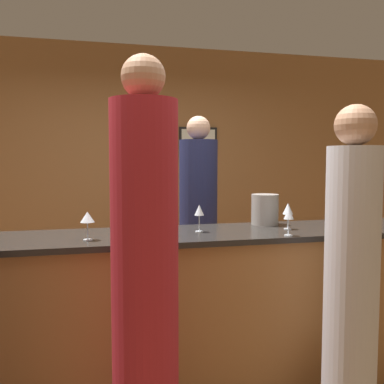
% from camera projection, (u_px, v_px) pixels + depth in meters
% --- Properties ---
extents(back_wall, '(8.00, 0.08, 2.80)m').
position_uv_depth(back_wall, '(135.00, 173.00, 4.76)').
color(back_wall, olive).
rests_on(back_wall, ground_plane).
extents(bar_counter, '(3.56, 0.65, 1.08)m').
position_uv_depth(bar_counter, '(172.00, 317.00, 2.73)').
color(bar_counter, '#996638').
rests_on(bar_counter, ground_plane).
extents(bartender, '(0.32, 0.32, 1.91)m').
position_uv_depth(bartender, '(198.00, 237.00, 3.60)').
color(bartender, '#1E234C').
rests_on(bartender, ground_plane).
extents(guest_1, '(0.31, 0.31, 2.01)m').
position_uv_depth(guest_1, '(145.00, 288.00, 1.97)').
color(guest_1, maroon).
rests_on(guest_1, ground_plane).
extents(guest_2, '(0.29, 0.29, 1.84)m').
position_uv_depth(guest_2, '(351.00, 284.00, 2.31)').
color(guest_2, '#B2B2B7').
rests_on(guest_2, ground_plane).
extents(wine_bottle_1, '(0.07, 0.07, 0.29)m').
position_uv_depth(wine_bottle_1, '(338.00, 215.00, 2.72)').
color(wine_bottle_1, black).
rests_on(wine_bottle_1, bar_counter).
extents(ice_bucket, '(0.19, 0.19, 0.22)m').
position_uv_depth(ice_bucket, '(265.00, 209.00, 3.05)').
color(ice_bucket, '#9E9993').
rests_on(ice_bucket, bar_counter).
extents(wine_glass_0, '(0.07, 0.07, 0.17)m').
position_uv_depth(wine_glass_0, '(288.00, 210.00, 2.84)').
color(wine_glass_0, silver).
rests_on(wine_glass_0, bar_counter).
extents(wine_glass_1, '(0.08, 0.08, 0.16)m').
position_uv_depth(wine_glass_1, '(87.00, 218.00, 2.44)').
color(wine_glass_1, silver).
rests_on(wine_glass_1, bar_counter).
extents(wine_glass_2, '(0.06, 0.06, 0.18)m').
position_uv_depth(wine_glass_2, '(289.00, 214.00, 2.59)').
color(wine_glass_2, silver).
rests_on(wine_glass_2, bar_counter).
extents(wine_glass_3, '(0.07, 0.07, 0.18)m').
position_uv_depth(wine_glass_3, '(161.00, 214.00, 2.58)').
color(wine_glass_3, silver).
rests_on(wine_glass_3, bar_counter).
extents(wine_glass_5, '(0.06, 0.06, 0.18)m').
position_uv_depth(wine_glass_5, '(199.00, 211.00, 2.73)').
color(wine_glass_5, silver).
rests_on(wine_glass_5, bar_counter).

